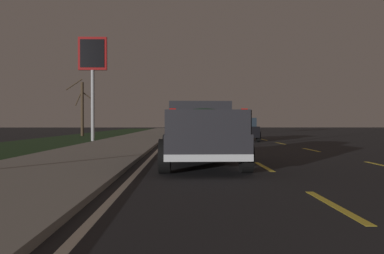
{
  "coord_description": "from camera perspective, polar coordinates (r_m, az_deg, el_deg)",
  "views": [
    {
      "loc": [
        -1.34,
        3.99,
        1.24
      ],
      "look_at": [
        9.56,
        3.77,
        1.12
      ],
      "focal_mm": 37.84,
      "sensor_mm": 36.0,
      "label": 1
    }
  ],
  "objects": [
    {
      "name": "sedan_black",
      "position": [
        27.48,
        7.01,
        -0.31
      ],
      "size": [
        4.44,
        2.08,
        1.54
      ],
      "color": "black",
      "rests_on": "ground"
    },
    {
      "name": "pickup_truck",
      "position": [
        11.71,
        1.23,
        -0.62
      ],
      "size": [
        5.47,
        2.36,
        1.87
      ],
      "color": "#232328",
      "rests_on": "ground"
    },
    {
      "name": "bare_tree_far",
      "position": [
        38.46,
        -15.25,
        2.7
      ],
      "size": [
        1.05,
        2.39,
        5.26
      ],
      "color": "#423323",
      "rests_on": "ground"
    },
    {
      "name": "sedan_green",
      "position": [
        34.63,
        -0.55,
        -0.11
      ],
      "size": [
        4.45,
        2.1,
        1.54
      ],
      "color": "#14592D",
      "rests_on": "ground"
    },
    {
      "name": "grass_verge",
      "position": [
        29.6,
        -17.77,
        -1.78
      ],
      "size": [
        108.0,
        6.0,
        0.01
      ],
      "primitive_type": "cube",
      "color": "#1E3819",
      "rests_on": "ground"
    },
    {
      "name": "ground",
      "position": [
        28.64,
        6.86,
        -1.84
      ],
      "size": [
        144.0,
        144.0,
        0.0
      ],
      "primitive_type": "plane",
      "color": "black"
    },
    {
      "name": "sidewalk_shoulder",
      "position": [
        28.57,
        -8.11,
        -1.73
      ],
      "size": [
        108.0,
        4.0,
        0.12
      ],
      "primitive_type": "cube",
      "color": "gray",
      "rests_on": "ground"
    },
    {
      "name": "lane_markings",
      "position": [
        31.15,
        0.5,
        -1.63
      ],
      "size": [
        108.0,
        7.04,
        0.01
      ],
      "color": "yellow",
      "rests_on": "ground"
    },
    {
      "name": "gas_price_sign",
      "position": [
        28.08,
        -13.84,
        8.76
      ],
      "size": [
        0.27,
        1.9,
        6.94
      ],
      "color": "#99999E",
      "rests_on": "ground"
    }
  ]
}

